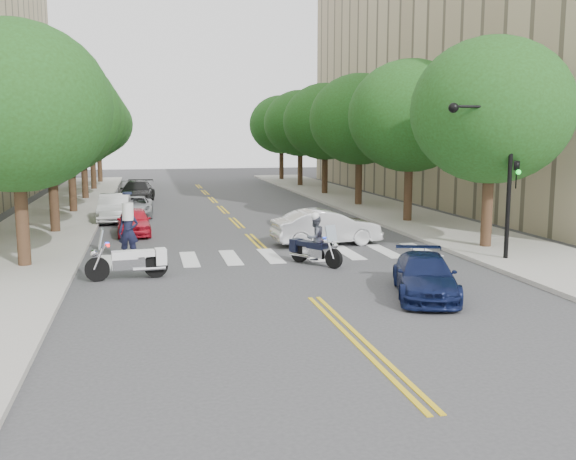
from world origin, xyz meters
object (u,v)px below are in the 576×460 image
object	(u,v)px
convertible	(326,227)
officer_standing	(128,232)
sedan_blue	(425,276)
motorcycle_parked	(134,261)
motorcycle_police	(314,241)

from	to	relation	value
convertible	officer_standing	bearing A→B (deg)	95.04
officer_standing	sedan_blue	bearing A→B (deg)	-34.89
officer_standing	convertible	distance (m)	8.20
motorcycle_parked	convertible	xyz separation A→B (m)	(7.85, 4.88, 0.16)
convertible	sedan_blue	bearing A→B (deg)	178.36
sedan_blue	officer_standing	bearing A→B (deg)	155.63
motorcycle_police	officer_standing	xyz separation A→B (m)	(-6.50, 2.65, 0.17)
motorcycle_police	officer_standing	bearing A→B (deg)	-55.64
convertible	motorcycle_parked	bearing A→B (deg)	117.73
motorcycle_police	sedan_blue	bearing A→B (deg)	77.96
officer_standing	motorcycle_parked	bearing A→B (deg)	-78.79
motorcycle_police	convertible	world-z (taller)	motorcycle_police
motorcycle_parked	officer_standing	size ratio (longest dim) A/B	1.30
motorcycle_police	officer_standing	world-z (taller)	officer_standing
motorcycle_parked	officer_standing	distance (m)	3.61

